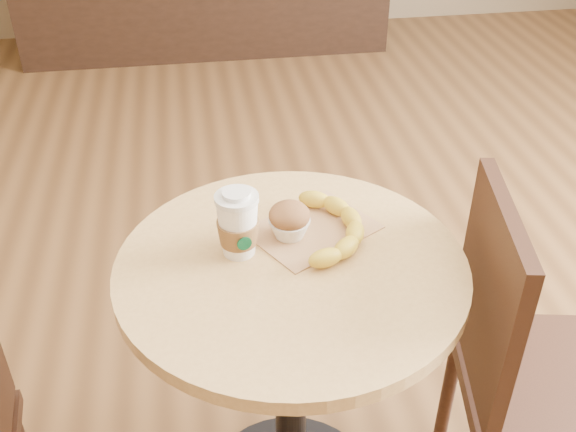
# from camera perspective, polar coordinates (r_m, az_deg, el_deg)

# --- Properties ---
(cafe_table) EXTENTS (0.68, 0.68, 0.75)m
(cafe_table) POSITION_cam_1_polar(r_m,az_deg,el_deg) (1.44, 0.25, -10.96)
(cafe_table) COLOR black
(cafe_table) RESTS_ON ground
(chair_right) EXTENTS (0.46, 0.46, 0.88)m
(chair_right) POSITION_cam_1_polar(r_m,az_deg,el_deg) (1.54, 19.61, -11.90)
(chair_right) COLOR #331C11
(chair_right) RESTS_ON ground
(kraft_bag) EXTENTS (0.30, 0.28, 0.00)m
(kraft_bag) POSITION_cam_1_polar(r_m,az_deg,el_deg) (1.37, 2.07, -1.09)
(kraft_bag) COLOR #AF8055
(kraft_bag) RESTS_ON cafe_table
(coffee_cup) EXTENTS (0.08, 0.09, 0.14)m
(coffee_cup) POSITION_cam_1_polar(r_m,az_deg,el_deg) (1.28, -4.26, -0.84)
(coffee_cup) COLOR white
(coffee_cup) RESTS_ON cafe_table
(muffin) EXTENTS (0.08, 0.08, 0.08)m
(muffin) POSITION_cam_1_polar(r_m,az_deg,el_deg) (1.33, 0.12, -0.37)
(muffin) COLOR white
(muffin) RESTS_ON kraft_bag
(banana) EXTENTS (0.19, 0.29, 0.04)m
(banana) POSITION_cam_1_polar(r_m,az_deg,el_deg) (1.35, 3.95, -0.80)
(banana) COLOR gold
(banana) RESTS_ON kraft_bag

